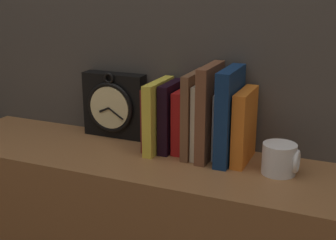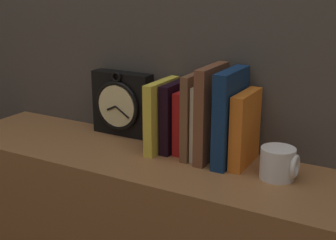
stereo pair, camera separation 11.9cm
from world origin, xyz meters
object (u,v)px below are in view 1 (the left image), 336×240
at_px(book_slot0_maroon, 153,117).
at_px(book_slot6_brown, 210,112).
at_px(book_slot1_yellow, 159,116).
at_px(book_slot2_black, 171,117).
at_px(book_slot3_red, 185,121).
at_px(book_slot4_brown, 194,114).
at_px(book_slot8_navy, 229,115).
at_px(mug, 280,159).
at_px(book_slot5_cream, 202,119).
at_px(book_slot7_white, 221,124).
at_px(clock, 114,105).
at_px(book_slot9_orange, 244,126).

height_order(book_slot0_maroon, book_slot6_brown, book_slot6_brown).
xyz_separation_m(book_slot1_yellow, book_slot2_black, (0.03, 0.01, -0.00)).
relative_size(book_slot0_maroon, book_slot1_yellow, 0.91).
relative_size(book_slot3_red, book_slot4_brown, 0.76).
relative_size(book_slot4_brown, book_slot8_navy, 0.92).
xyz_separation_m(book_slot3_red, mug, (0.27, -0.06, -0.05)).
bearing_deg(book_slot3_red, book_slot5_cream, -11.41).
relative_size(book_slot3_red, book_slot7_white, 0.97).
xyz_separation_m(book_slot4_brown, book_slot6_brown, (0.05, -0.00, 0.01)).
bearing_deg(book_slot5_cream, book_slot0_maroon, 178.30).
height_order(book_slot1_yellow, book_slot7_white, book_slot1_yellow).
bearing_deg(book_slot0_maroon, book_slot2_black, -0.18).
xyz_separation_m(clock, book_slot9_orange, (0.41, -0.04, -0.00)).
bearing_deg(book_slot7_white, clock, 175.53).
xyz_separation_m(clock, mug, (0.51, -0.09, -0.06)).
height_order(book_slot2_black, book_slot9_orange, same).
distance_m(clock, mug, 0.52).
bearing_deg(clock, book_slot8_navy, -7.68).
bearing_deg(book_slot7_white, book_slot3_red, -178.96).
relative_size(book_slot7_white, mug, 1.99).
relative_size(book_slot5_cream, book_slot6_brown, 0.80).
bearing_deg(mug, book_slot3_red, 168.11).
distance_m(book_slot3_red, book_slot4_brown, 0.04).
xyz_separation_m(book_slot8_navy, mug, (0.14, -0.04, -0.08)).
distance_m(clock, book_slot4_brown, 0.27).
xyz_separation_m(book_slot0_maroon, book_slot6_brown, (0.17, -0.01, 0.04)).
bearing_deg(book_slot4_brown, book_slot5_cream, 10.39).
distance_m(clock, book_slot3_red, 0.24).
distance_m(book_slot2_black, mug, 0.32).
xyz_separation_m(clock, book_slot8_navy, (0.37, -0.05, 0.03)).
bearing_deg(book_slot2_black, book_slot1_yellow, -155.58).
distance_m(book_slot6_brown, mug, 0.22).
relative_size(clock, book_slot5_cream, 1.00).
bearing_deg(book_slot5_cream, book_slot8_navy, -7.70).
relative_size(book_slot8_navy, book_slot9_orange, 1.28).
height_order(book_slot4_brown, book_slot7_white, book_slot4_brown).
distance_m(book_slot1_yellow, book_slot3_red, 0.07).
xyz_separation_m(book_slot4_brown, book_slot8_navy, (0.10, -0.01, 0.01)).
bearing_deg(book_slot3_red, book_slot8_navy, -9.21).
distance_m(book_slot1_yellow, book_slot4_brown, 0.10).
height_order(clock, book_slot1_yellow, clock).
relative_size(book_slot1_yellow, book_slot8_navy, 0.80).
bearing_deg(book_slot1_yellow, book_slot7_white, 7.51).
distance_m(book_slot5_cream, book_slot6_brown, 0.04).
height_order(clock, book_slot5_cream, same).
relative_size(book_slot5_cream, book_slot8_navy, 0.82).
bearing_deg(book_slot2_black, clock, 170.05).
relative_size(book_slot3_red, book_slot6_brown, 0.69).
relative_size(book_slot1_yellow, book_slot3_red, 1.13).
distance_m(clock, book_slot8_navy, 0.37).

